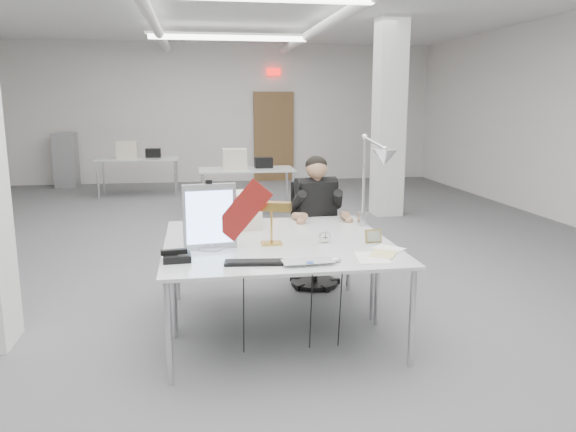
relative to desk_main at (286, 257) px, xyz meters
name	(u,v)px	position (x,y,z in m)	size (l,w,h in m)	color
room_shell	(253,116)	(0.04, 2.63, 0.95)	(10.04, 14.04, 3.24)	#565659
desk_main	(286,257)	(0.00, 0.00, 0.00)	(1.80, 0.90, 0.03)	silver
desk_second	(270,230)	(0.00, 0.90, 0.00)	(1.80, 0.90, 0.03)	silver
bg_desk_a	(247,169)	(0.20, 5.50, 0.00)	(1.60, 0.80, 0.03)	silver
bg_desk_b	(138,159)	(-1.80, 7.70, 0.00)	(1.60, 0.80, 0.03)	silver
filing_cabinet	(66,160)	(-3.50, 9.15, -0.14)	(0.45, 0.55, 1.20)	gray
office_chair	(315,236)	(0.53, 1.50, -0.22)	(0.51, 0.51, 1.05)	black
seated_person	(316,200)	(0.53, 1.45, 0.16)	(0.49, 0.61, 0.92)	black
monitor	(210,217)	(-0.54, 0.27, 0.26)	(0.41, 0.04, 0.50)	#A3A3A7
pennant	(243,210)	(-0.29, 0.24, 0.31)	(0.47, 0.01, 0.20)	maroon
keyboard	(254,263)	(-0.25, -0.19, 0.02)	(0.41, 0.14, 0.02)	black
laptop	(310,265)	(0.12, -0.31, 0.03)	(0.36, 0.23, 0.03)	silver
mouse	(336,260)	(0.32, -0.24, 0.03)	(0.08, 0.05, 0.03)	silver
bankers_lamp	(271,226)	(-0.06, 0.33, 0.17)	(0.27, 0.11, 0.31)	gold
desk_phone	(177,258)	(-0.78, -0.02, 0.04)	(0.19, 0.17, 0.05)	black
picture_frame_left	(195,241)	(-0.66, 0.30, 0.07)	(0.15, 0.01, 0.12)	#9D6A43
picture_frame_right	(373,236)	(0.75, 0.26, 0.07)	(0.14, 0.01, 0.11)	olive
desk_clock	(325,236)	(0.37, 0.33, 0.06)	(0.09, 0.09, 0.03)	#A7A6AB
paper_stack_a	(372,258)	(0.60, -0.18, 0.02)	(0.22, 0.32, 0.01)	white
paper_stack_b	(383,254)	(0.72, -0.09, 0.02)	(0.17, 0.24, 0.01)	#DED185
paper_stack_c	(389,248)	(0.81, 0.05, 0.02)	(0.22, 0.15, 0.01)	white
beige_monitor	(239,210)	(-0.27, 0.97, 0.17)	(0.34, 0.32, 0.32)	beige
architect_lamp	(372,181)	(0.85, 0.65, 0.45)	(0.24, 0.69, 0.88)	silver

